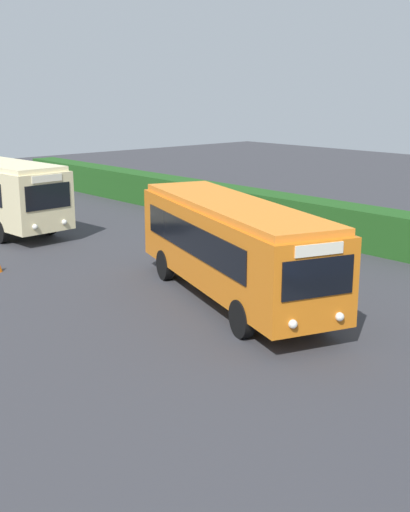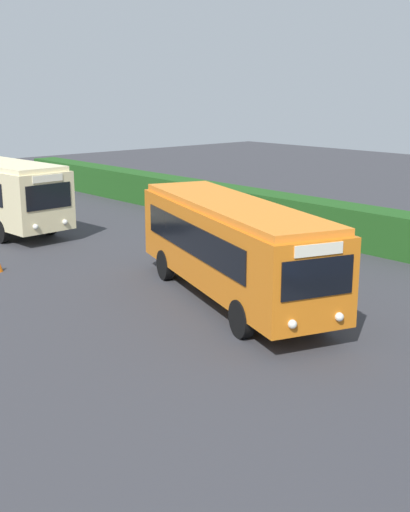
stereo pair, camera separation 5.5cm
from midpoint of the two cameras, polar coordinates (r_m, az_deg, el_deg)
name	(u,v)px [view 2 (the right image)]	position (r m, az deg, el deg)	size (l,w,h in m)	color
ground_plane	(256,300)	(20.05, 4.46, -3.78)	(87.53, 87.53, 0.00)	#38383D
bus_orange	(232,244)	(19.52, 2.41, 1.04)	(9.57, 5.17, 2.99)	orange
hedge_row	(404,236)	(26.00, 16.85, 1.69)	(55.77, 1.51, 1.62)	#20511C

